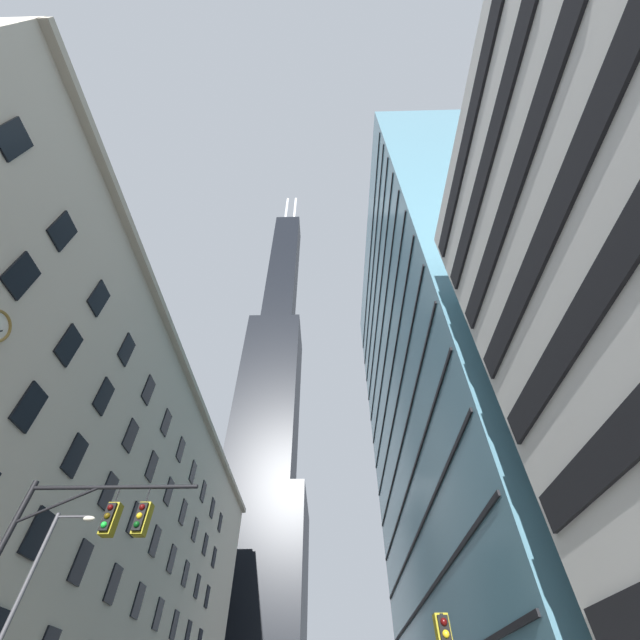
# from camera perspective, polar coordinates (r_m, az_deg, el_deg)

# --- Properties ---
(station_building) EXTENTS (16.58, 67.44, 28.01)m
(station_building) POSITION_cam_1_polar(r_m,az_deg,el_deg) (44.44, -32.82, -23.48)
(station_building) COLOR beige
(station_building) RESTS_ON ground
(dark_skyscraper) EXTENTS (22.49, 22.49, 185.75)m
(dark_skyscraper) POSITION_cam_1_polar(r_m,az_deg,el_deg) (105.15, -8.07, -16.62)
(dark_skyscraper) COLOR black
(dark_skyscraper) RESTS_ON ground
(glass_office_midrise) EXTENTS (17.94, 40.12, 58.89)m
(glass_office_midrise) POSITION_cam_1_polar(r_m,az_deg,el_deg) (48.33, 20.49, -7.64)
(glass_office_midrise) COLOR teal
(glass_office_midrise) RESTS_ON ground
(traffic_signal_mast) EXTENTS (6.22, 0.63, 7.45)m
(traffic_signal_mast) POSITION_cam_1_polar(r_m,az_deg,el_deg) (16.88, -32.60, -26.31)
(traffic_signal_mast) COLOR black
(traffic_signal_mast) RESTS_ON sidewalk_left
(street_lamppost) EXTENTS (1.93, 0.32, 8.23)m
(street_lamppost) POSITION_cam_1_polar(r_m,az_deg,el_deg) (23.24, -37.26, -29.84)
(street_lamppost) COLOR #47474C
(street_lamppost) RESTS_ON sidewalk_left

